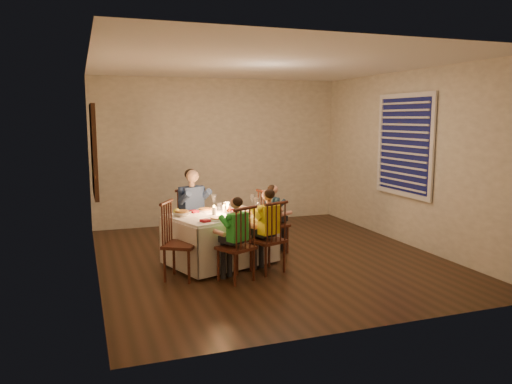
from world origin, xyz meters
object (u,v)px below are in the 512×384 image
object	(u,v)px
adult	(194,253)
chair_adult	(194,253)
chair_near_left	(236,281)
chair_end	(273,252)
chair_near_right	(267,272)
serving_bowl	(182,214)
dining_table	(220,228)
chair_extra	(182,279)
child_green	(236,281)
child_yellow	(267,272)
child_teal	(273,252)

from	to	relation	value
adult	chair_adult	bearing A→B (deg)	0.00
chair_near_left	chair_end	xyz separation A→B (m)	(0.87, 1.03, 0.00)
chair_end	chair_near_right	bearing A→B (deg)	140.58
chair_adult	chair_near_right	size ratio (longest dim) A/B	1.00
serving_bowl	dining_table	bearing A→B (deg)	-4.49
chair_extra	dining_table	bearing A→B (deg)	-23.26
chair_adult	chair_end	world-z (taller)	same
adult	dining_table	bearing A→B (deg)	-93.84
chair_adult	adult	world-z (taller)	adult
child_green	child_yellow	size ratio (longest dim) A/B	0.96
chair_near_right	chair_end	world-z (taller)	same
chair_end	child_green	xyz separation A→B (m)	(-0.87, -1.03, 0.00)
adult	child_yellow	size ratio (longest dim) A/B	1.14
dining_table	chair_near_left	size ratio (longest dim) A/B	1.67
chair_end	chair_extra	xyz separation A→B (m)	(-1.47, -0.74, 0.00)
dining_table	chair_adult	bearing A→B (deg)	89.15
chair_adult	child_yellow	bearing A→B (deg)	-82.80
chair_near_right	adult	world-z (taller)	adult
adult	chair_near_left	bearing A→B (deg)	-103.97
chair_near_right	chair_end	distance (m)	0.93
chair_near_left	child_yellow	world-z (taller)	child_yellow
child_teal	chair_end	bearing A→B (deg)	166.38
serving_bowl	chair_near_right	bearing A→B (deg)	-31.39
dining_table	child_green	distance (m)	0.88
child_green	serving_bowl	size ratio (longest dim) A/B	4.59
chair_extra	serving_bowl	world-z (taller)	serving_bowl
chair_end	child_yellow	bearing A→B (deg)	140.58
child_yellow	child_teal	size ratio (longest dim) A/B	1.08
chair_near_right	child_teal	xyz separation A→B (m)	(0.40, 0.84, 0.00)
chair_near_right	dining_table	bearing A→B (deg)	-69.76
chair_adult	chair_end	size ratio (longest dim) A/B	1.00
chair_near_right	child_green	world-z (taller)	child_green
child_teal	chair_near_right	bearing A→B (deg)	140.58
child_teal	dining_table	bearing A→B (deg)	95.17
chair_adult	chair_near_right	distance (m)	1.37
adult	serving_bowl	world-z (taller)	serving_bowl
chair_adult	adult	bearing A→B (deg)	0.00
adult	child_teal	size ratio (longest dim) A/B	1.23
child_teal	child_green	bearing A→B (deg)	126.11
chair_adult	child_teal	distance (m)	1.14
chair_near_right	child_yellow	size ratio (longest dim) A/B	0.87
chair_near_left	chair_end	bearing A→B (deg)	-156.28
chair_adult	chair_end	bearing A→B (deg)	-40.63
chair_near_left	chair_near_right	size ratio (longest dim) A/B	1.00
child_green	serving_bowl	xyz separation A→B (m)	(-0.48, 0.78, 0.69)
dining_table	child_yellow	size ratio (longest dim) A/B	1.45
chair_near_right	child_teal	world-z (taller)	child_teal
child_teal	serving_bowl	distance (m)	1.54
chair_near_left	chair_near_right	world-z (taller)	same
chair_near_right	serving_bowl	distance (m)	1.31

